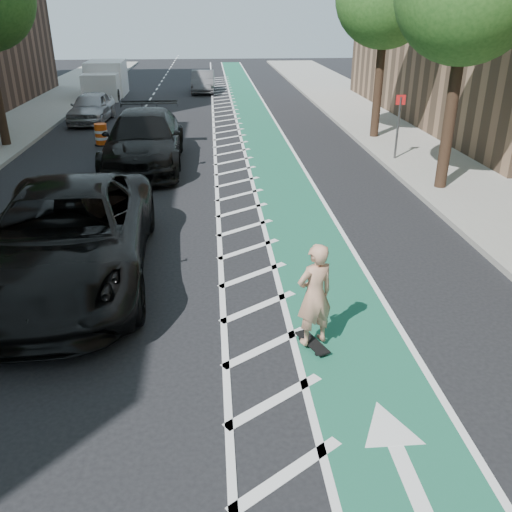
{
  "coord_description": "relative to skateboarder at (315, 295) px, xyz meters",
  "views": [
    {
      "loc": [
        0.7,
        -7.77,
        5.3
      ],
      "look_at": [
        1.45,
        1.4,
        1.1
      ],
      "focal_mm": 38.0,
      "sensor_mm": 36.0,
      "label": 1
    }
  ],
  "objects": [
    {
      "name": "ground",
      "position": [
        -2.3,
        0.04,
        -1.02
      ],
      "size": [
        120.0,
        120.0,
        0.0
      ],
      "primitive_type": "plane",
      "color": "black",
      "rests_on": "ground"
    },
    {
      "name": "bike_lane",
      "position": [
        0.7,
        10.04,
        -1.01
      ],
      "size": [
        2.0,
        90.0,
        0.01
      ],
      "primitive_type": "cube",
      "color": "#195A41",
      "rests_on": "ground"
    },
    {
      "name": "buffer_strip",
      "position": [
        -0.8,
        10.04,
        -1.01
      ],
      "size": [
        1.4,
        90.0,
        0.01
      ],
      "primitive_type": "cube",
      "color": "silver",
      "rests_on": "ground"
    },
    {
      "name": "sidewalk_right",
      "position": [
        7.2,
        10.04,
        -0.94
      ],
      "size": [
        5.0,
        90.0,
        0.15
      ],
      "primitive_type": "cube",
      "color": "gray",
      "rests_on": "ground"
    },
    {
      "name": "curb_right",
      "position": [
        4.75,
        10.04,
        -0.94
      ],
      "size": [
        0.12,
        90.0,
        0.16
      ],
      "primitive_type": "cube",
      "color": "gray",
      "rests_on": "ground"
    },
    {
      "name": "sign_post",
      "position": [
        5.3,
        12.04,
        0.33
      ],
      "size": [
        0.35,
        0.08,
        2.47
      ],
      "color": "#4C4C4C",
      "rests_on": "ground"
    },
    {
      "name": "skateboard",
      "position": [
        0.0,
        -0.0,
        -0.93
      ],
      "size": [
        0.51,
        0.82,
        0.11
      ],
      "rotation": [
        0.0,
        0.0,
        0.39
      ],
      "color": "black",
      "rests_on": "ground"
    },
    {
      "name": "skateboarder",
      "position": [
        0.0,
        0.0,
        0.0
      ],
      "size": [
        0.78,
        0.65,
        1.82
      ],
      "primitive_type": "imported",
      "rotation": [
        0.0,
        0.0,
        3.53
      ],
      "color": "tan",
      "rests_on": "skateboard"
    },
    {
      "name": "suv_near",
      "position": [
        -4.7,
        3.0,
        -0.02
      ],
      "size": [
        3.68,
        7.35,
        2.0
      ],
      "primitive_type": "imported",
      "rotation": [
        0.0,
        0.0,
        0.05
      ],
      "color": "black",
      "rests_on": "ground"
    },
    {
      "name": "suv_far",
      "position": [
        -4.08,
        12.24,
        -0.05
      ],
      "size": [
        2.83,
        6.75,
        1.95
      ],
      "primitive_type": "imported",
      "rotation": [
        0.0,
        0.0,
        0.02
      ],
      "color": "black",
      "rests_on": "ground"
    },
    {
      "name": "car_silver",
      "position": [
        -7.69,
        21.1,
        -0.27
      ],
      "size": [
        2.0,
        4.48,
        1.5
      ],
      "primitive_type": "imported",
      "rotation": [
        0.0,
        0.0,
        -0.05
      ],
      "color": "#A4A3A8",
      "rests_on": "ground"
    },
    {
      "name": "car_grey",
      "position": [
        -2.1,
        31.76,
        -0.3
      ],
      "size": [
        1.6,
        4.4,
        1.44
      ],
      "primitive_type": "imported",
      "rotation": [
        0.0,
        0.0,
        -0.02
      ],
      "color": "#56565A",
      "rests_on": "ground"
    },
    {
      "name": "box_truck",
      "position": [
        -8.51,
        30.32,
        -0.02
      ],
      "size": [
        2.46,
        5.26,
        2.17
      ],
      "rotation": [
        0.0,
        0.0,
        0.02
      ],
      "color": "white",
      "rests_on": "ground"
    },
    {
      "name": "barrel_a",
      "position": [
        -6.1,
        3.15,
        -0.57
      ],
      "size": [
        0.7,
        0.7,
        0.95
      ],
      "color": "orange",
      "rests_on": "ground"
    },
    {
      "name": "barrel_b",
      "position": [
        -4.1,
        10.6,
        -0.57
      ],
      "size": [
        0.69,
        0.69,
        0.94
      ],
      "color": "#D7410B",
      "rests_on": "ground"
    },
    {
      "name": "barrel_c",
      "position": [
        -6.3,
        15.82,
        -0.59
      ],
      "size": [
        0.66,
        0.66,
        0.9
      ],
      "color": "#E74C0C",
      "rests_on": "ground"
    }
  ]
}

